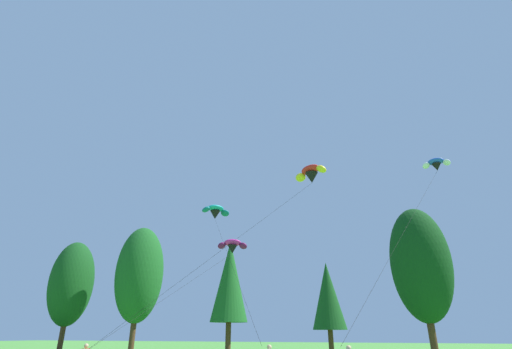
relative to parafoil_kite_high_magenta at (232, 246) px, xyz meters
The scene contains 9 objects.
treeline_tree_a 24.79m from the parafoil_kite_high_magenta, behind, with size 5.49×5.49×13.68m.
treeline_tree_b 15.72m from the parafoil_kite_high_magenta, 162.46° to the left, with size 5.90×5.90×15.17m.
treeline_tree_c 8.68m from the parafoil_kite_high_magenta, 115.52° to the left, with size 4.49×4.49×13.14m.
treeline_tree_d 12.67m from the parafoil_kite_high_magenta, 46.11° to the left, with size 3.77×3.77×9.85m.
treeline_tree_e 18.65m from the parafoil_kite_high_magenta, 10.49° to the left, with size 5.51×5.51×13.75m.
parafoil_kite_high_magenta is the anchor object (origin of this frame).
parafoil_kite_mid_teal 4.07m from the parafoil_kite_high_magenta, 130.59° to the right, with size 12.44×18.44×13.32m.
parafoil_kite_far_blue_white 21.23m from the parafoil_kite_high_magenta, ahead, with size 8.25×15.47×14.55m.
parafoil_kite_low_red_yellow 14.03m from the parafoil_kite_high_magenta, 39.20° to the right, with size 11.70×12.11×13.60m.
Camera 1 is at (7.61, 6.19, 2.14)m, focal length 26.66 mm.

